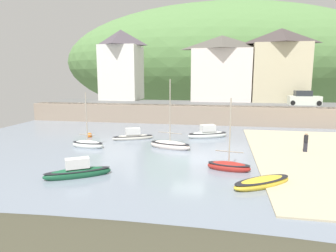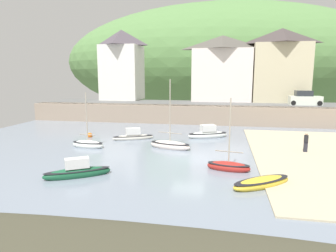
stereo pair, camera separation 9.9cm
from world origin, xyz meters
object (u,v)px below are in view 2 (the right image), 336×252
waterfront_building_centre (222,68)px  sailboat_tall_mast (77,172)px  person_on_slipway (306,141)px  sailboat_nearest_shore (208,134)px  waterfront_building_left (122,65)px  parked_car_near_slipway (305,99)px  rowboat_small_beached (170,145)px  mooring_buoy (90,135)px  motorboat_with_cabin (133,136)px  fishing_boat_green (262,183)px  waterfront_building_right (280,65)px  dinghy_open_wooden (228,166)px  sailboat_far_left (88,144)px

waterfront_building_centre → sailboat_tall_mast: (-8.55, -30.69, -7.12)m
person_on_slipway → sailboat_nearest_shore: bearing=149.8°
waterfront_building_left → sailboat_nearest_shore: waterfront_building_left is taller
sailboat_nearest_shore → parked_car_near_slipway: 17.75m
rowboat_small_beached → mooring_buoy: size_ratio=10.88×
waterfront_building_centre → motorboat_with_cabin: waterfront_building_centre is taller
motorboat_with_cabin → fishing_boat_green: bearing=-70.3°
sailboat_tall_mast → sailboat_nearest_shore: bearing=29.4°
waterfront_building_right → mooring_buoy: 29.96m
dinghy_open_wooden → person_on_slipway: bearing=52.2°
rowboat_small_beached → waterfront_building_right: bearing=75.8°
rowboat_small_beached → person_on_slipway: (11.30, 0.49, 0.69)m
sailboat_far_left → parked_car_near_slipway: (22.60, 18.76, 2.92)m
rowboat_small_beached → sailboat_tall_mast: 9.50m
sailboat_nearest_shore → waterfront_building_left: bearing=106.4°
fishing_boat_green → rowboat_small_beached: bearing=94.4°
waterfront_building_centre → rowboat_small_beached: bearing=-100.5°
parked_car_near_slipway → waterfront_building_centre: bearing=156.7°
waterfront_building_centre → sailboat_nearest_shore: size_ratio=2.27×
waterfront_building_right → sailboat_nearest_shore: waterfront_building_right is taller
waterfront_building_right → motorboat_with_cabin: (-17.01, -19.27, -7.56)m
waterfront_building_left → parked_car_near_slipway: size_ratio=2.71×
rowboat_small_beached → parked_car_near_slipway: rowboat_small_beached is taller
sailboat_far_left → dinghy_open_wooden: sailboat_far_left is taller
fishing_boat_green → sailboat_tall_mast: sailboat_tall_mast is taller
waterfront_building_centre → sailboat_nearest_shore: (-1.09, -16.99, -7.09)m
motorboat_with_cabin → parked_car_near_slipway: (19.64, 14.77, 2.90)m
waterfront_building_left → waterfront_building_centre: (16.15, -0.00, -0.65)m
person_on_slipway → mooring_buoy: 20.61m
waterfront_building_centre → motorboat_with_cabin: (-8.44, -19.27, -7.15)m
fishing_boat_green → parked_car_near_slipway: bearing=35.5°
sailboat_nearest_shore → parked_car_near_slipway: size_ratio=1.06×
waterfront_building_centre → sailboat_far_left: 26.88m
waterfront_building_centre → parked_car_near_slipway: size_ratio=2.40×
dinghy_open_wooden → sailboat_tall_mast: size_ratio=1.26×
waterfront_building_centre → person_on_slipway: waterfront_building_centre is taller
rowboat_small_beached → motorboat_with_cabin: (-4.32, 3.02, 0.01)m
motorboat_with_cabin → person_on_slipway: bearing=-35.0°
sailboat_far_left → sailboat_nearest_shore: (10.32, 6.28, 0.08)m
rowboat_small_beached → sailboat_nearest_shore: (3.03, 5.30, 0.07)m
sailboat_nearest_shore → mooring_buoy: bearing=164.5°
waterfront_building_centre → sailboat_nearest_shore: 18.44m
sailboat_tall_mast → person_on_slipway: 18.08m
motorboat_with_cabin → mooring_buoy: 4.80m
rowboat_small_beached → sailboat_far_left: size_ratio=1.22×
sailboat_nearest_shore → sailboat_far_left: bearing=-173.8°
waterfront_building_right → motorboat_with_cabin: bearing=-131.4°
waterfront_building_centre → waterfront_building_right: size_ratio=0.92×
waterfront_building_left → sailboat_far_left: 25.00m
motorboat_with_cabin → mooring_buoy: (-4.79, 0.22, -0.14)m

